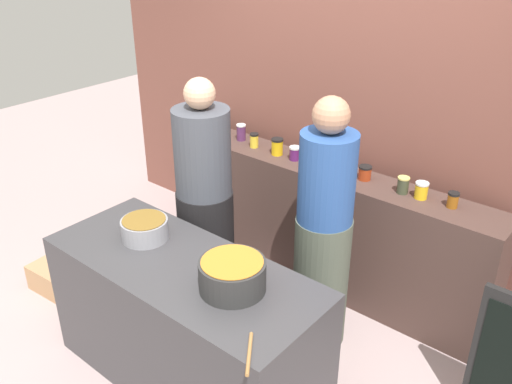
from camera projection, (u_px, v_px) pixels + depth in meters
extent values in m
plane|color=#A99291|center=(222.00, 350.00, 3.66)|extent=(12.00, 12.00, 0.00)
cube|color=brown|center=(353.00, 84.00, 3.97)|extent=(4.80, 0.12, 3.00)
cube|color=#48332D|center=(319.00, 225.00, 4.20)|extent=(2.70, 0.36, 0.95)
cube|color=#39383B|center=(186.00, 324.00, 3.26)|extent=(1.70, 0.70, 0.85)
cylinder|color=#29503C|center=(214.00, 126.00, 4.63)|extent=(0.09, 0.09, 0.10)
cylinder|color=black|center=(213.00, 119.00, 4.60)|extent=(0.09, 0.09, 0.01)
cylinder|color=#512851|center=(241.00, 133.00, 4.44)|extent=(0.07, 0.07, 0.12)
cylinder|color=silver|center=(241.00, 125.00, 4.41)|extent=(0.08, 0.08, 0.01)
cylinder|color=gold|center=(254.00, 141.00, 4.31)|extent=(0.07, 0.07, 0.10)
cylinder|color=black|center=(254.00, 134.00, 4.29)|extent=(0.07, 0.07, 0.01)
cylinder|color=gold|center=(277.00, 148.00, 4.18)|extent=(0.09, 0.09, 0.11)
cylinder|color=black|center=(277.00, 140.00, 4.15)|extent=(0.09, 0.09, 0.02)
cylinder|color=#531C59|center=(295.00, 154.00, 4.09)|extent=(0.08, 0.08, 0.09)
cylinder|color=silver|center=(295.00, 148.00, 4.07)|extent=(0.08, 0.08, 0.01)
cylinder|color=#A63617|center=(312.00, 158.00, 4.03)|extent=(0.07, 0.07, 0.09)
cylinder|color=black|center=(312.00, 151.00, 4.00)|extent=(0.07, 0.07, 0.02)
cylinder|color=#A62110|center=(336.00, 166.00, 3.85)|extent=(0.08, 0.08, 0.12)
cylinder|color=silver|center=(336.00, 157.00, 3.82)|extent=(0.09, 0.09, 0.01)
cylinder|color=#9A3316|center=(365.00, 174.00, 3.79)|extent=(0.09, 0.09, 0.09)
cylinder|color=black|center=(366.00, 167.00, 3.76)|extent=(0.09, 0.09, 0.01)
cylinder|color=#3D432F|center=(403.00, 186.00, 3.60)|extent=(0.08, 0.08, 0.10)
cylinder|color=#D6C666|center=(404.00, 178.00, 3.57)|extent=(0.08, 0.08, 0.01)
cylinder|color=yellow|center=(421.00, 191.00, 3.53)|extent=(0.08, 0.08, 0.10)
cylinder|color=silver|center=(422.00, 184.00, 3.51)|extent=(0.09, 0.09, 0.01)
cylinder|color=#915014|center=(453.00, 201.00, 3.43)|extent=(0.07, 0.07, 0.09)
cylinder|color=black|center=(454.00, 194.00, 3.40)|extent=(0.07, 0.07, 0.01)
cylinder|color=gray|center=(145.00, 229.00, 3.29)|extent=(0.28, 0.28, 0.12)
cylinder|color=brown|center=(144.00, 220.00, 3.26)|extent=(0.26, 0.26, 0.00)
cylinder|color=#2D2D2D|center=(232.00, 276.00, 2.83)|extent=(0.35, 0.35, 0.17)
cylinder|color=#BF7525|center=(232.00, 262.00, 2.79)|extent=(0.32, 0.32, 0.00)
cylinder|color=#9E703D|center=(249.00, 353.00, 2.43)|extent=(0.17, 0.22, 0.02)
cylinder|color=black|center=(207.00, 252.00, 3.87)|extent=(0.39, 0.39, 0.94)
cylinder|color=#434750|center=(202.00, 152.00, 3.53)|extent=(0.37, 0.37, 0.58)
sphere|color=#D8A884|center=(200.00, 93.00, 3.35)|extent=(0.20, 0.20, 0.20)
cylinder|color=#4B5346|center=(320.00, 280.00, 3.59)|extent=(0.36, 0.36, 0.92)
cylinder|color=#2A4E91|center=(327.00, 178.00, 3.25)|extent=(0.35, 0.35, 0.56)
sphere|color=tan|center=(331.00, 115.00, 3.07)|extent=(0.22, 0.22, 0.22)
cube|color=tan|center=(62.00, 277.00, 4.23)|extent=(0.45, 0.37, 0.20)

